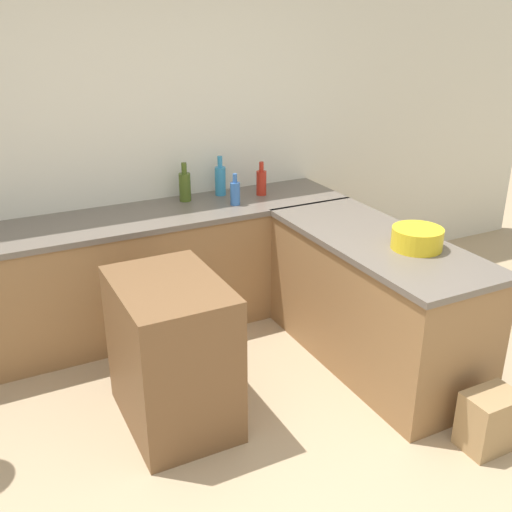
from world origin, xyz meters
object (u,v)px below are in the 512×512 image
Objects in this scene: paper_bag at (489,421)px; dish_soap_bottle at (220,180)px; mixing_bowl at (417,238)px; olive_oil_bottle at (185,186)px; island_table at (172,353)px; hot_sauce_bottle at (261,182)px; water_bottle_blue at (235,193)px.

dish_soap_bottle is at bearing 103.01° from paper_bag.
mixing_bowl is 1.10m from paper_bag.
mixing_bowl is 1.06× the size of olive_oil_bottle.
mixing_bowl is 1.79m from olive_oil_bottle.
island_table is at bearing 171.27° from mixing_bowl.
hot_sauce_bottle is 0.60m from olive_oil_bottle.
olive_oil_bottle is at bearing 109.87° from paper_bag.
olive_oil_bottle reaches higher than island_table.
island_table is 1.77m from hot_sauce_bottle.
dish_soap_bottle is 2.54m from paper_bag.
water_bottle_blue is 2.28m from paper_bag.
island_table reaches higher than paper_bag.
hot_sauce_bottle reaches higher than water_bottle_blue.
mixing_bowl reaches higher than paper_bag.
paper_bag is at bearing -83.39° from hot_sauce_bottle.
mixing_bowl is 1.32× the size of water_bottle_blue.
olive_oil_bottle reaches higher than paper_bag.
water_bottle_blue is at bearing -154.60° from hot_sauce_bottle.
mixing_bowl is at bearing -68.78° from dish_soap_bottle.
dish_soap_bottle is at bearing 3.39° from olive_oil_bottle.
hot_sauce_bottle reaches higher than mixing_bowl.
mixing_bowl is at bearing -77.29° from hot_sauce_bottle.
dish_soap_bottle is 0.30m from olive_oil_bottle.
hot_sauce_bottle is 2.36m from paper_bag.
dish_soap_bottle is at bearing 89.22° from water_bottle_blue.
water_bottle_blue is at bearing 115.38° from mixing_bowl.
olive_oil_bottle is (-0.30, -0.02, -0.01)m from dish_soap_bottle.
island_table is 1.60m from mixing_bowl.
dish_soap_bottle is at bearing 154.04° from hot_sauce_bottle.
dish_soap_bottle is at bearing 55.99° from island_table.
water_bottle_blue reaches higher than island_table.
paper_bag is at bearing -94.87° from mixing_bowl.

